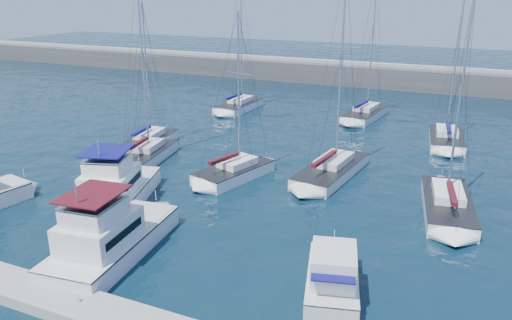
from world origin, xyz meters
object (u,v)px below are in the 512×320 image
at_px(sailboat_mid_d, 331,170).
at_px(sailboat_back_a, 239,106).
at_px(motor_yacht_stbd_outer, 333,279).
at_px(sailboat_back_b, 365,114).
at_px(sailboat_back_c, 446,139).
at_px(motor_yacht_stbd_inner, 108,239).
at_px(motor_yacht_port_inner, 115,190).
at_px(sailboat_mid_e, 447,204).
at_px(sailboat_mid_c, 234,172).
at_px(sailboat_mid_a, 148,142).
at_px(sailboat_mid_b, 146,154).

xyz_separation_m(sailboat_mid_d, sailboat_back_a, (-16.76, 17.52, 0.02)).
bearing_deg(motor_yacht_stbd_outer, sailboat_back_b, 85.27).
bearing_deg(sailboat_back_c, motor_yacht_stbd_inner, -123.99).
distance_m(motor_yacht_stbd_outer, sailboat_mid_d, 16.68).
bearing_deg(sailboat_mid_d, sailboat_back_c, 65.76).
xyz_separation_m(motor_yacht_port_inner, sailboat_mid_d, (12.25, 11.56, -0.60)).
bearing_deg(sailboat_mid_e, motor_yacht_port_inner, -167.73).
relative_size(motor_yacht_port_inner, sailboat_mid_d, 0.56).
bearing_deg(motor_yacht_stbd_outer, sailboat_mid_d, 91.40).
bearing_deg(motor_yacht_stbd_inner, motor_yacht_stbd_outer, 0.55).
bearing_deg(motor_yacht_port_inner, sailboat_mid_c, 38.72).
height_order(motor_yacht_stbd_inner, sailboat_back_c, sailboat_back_c).
distance_m(sailboat_mid_a, sailboat_back_c, 28.74).
bearing_deg(motor_yacht_stbd_inner, sailboat_mid_b, 112.68).
bearing_deg(sailboat_mid_e, sailboat_back_c, 85.58).
bearing_deg(motor_yacht_port_inner, sailboat_mid_a, 98.16).
bearing_deg(sailboat_mid_d, sailboat_mid_a, -174.26).
bearing_deg(motor_yacht_port_inner, motor_yacht_stbd_outer, -32.68).
bearing_deg(sailboat_mid_b, sailboat_mid_d, 0.68).
relative_size(sailboat_mid_c, sailboat_back_a, 0.81).
height_order(motor_yacht_port_inner, sailboat_back_a, sailboat_back_a).
height_order(motor_yacht_stbd_inner, sailboat_mid_c, sailboat_mid_c).
distance_m(sailboat_mid_a, sailboat_mid_c, 11.78).
distance_m(sailboat_mid_b, sailboat_back_b, 26.83).
xyz_separation_m(sailboat_mid_a, sailboat_mid_d, (18.06, -0.38, 0.01)).
height_order(sailboat_mid_d, sailboat_back_c, sailboat_mid_d).
bearing_deg(motor_yacht_stbd_inner, sailboat_mid_a, 113.35).
bearing_deg(motor_yacht_port_inner, sailboat_back_c, 32.83).
relative_size(sailboat_mid_d, sailboat_back_b, 0.94).
bearing_deg(sailboat_back_b, sailboat_mid_d, -77.59).
distance_m(sailboat_mid_a, sailboat_mid_b, 3.84).
distance_m(motor_yacht_stbd_inner, sailboat_mid_b, 16.73).
height_order(sailboat_mid_a, sailboat_mid_d, sailboat_mid_d).
bearing_deg(motor_yacht_stbd_inner, sailboat_mid_d, 59.45).
distance_m(motor_yacht_port_inner, sailboat_back_a, 29.43).
bearing_deg(sailboat_mid_e, sailboat_mid_a, 163.37).
bearing_deg(sailboat_mid_d, sailboat_mid_c, -145.90).
bearing_deg(sailboat_back_b, sailboat_mid_e, -57.52).
relative_size(sailboat_mid_b, sailboat_mid_d, 0.97).
relative_size(sailboat_mid_b, sailboat_back_c, 0.99).
xyz_separation_m(motor_yacht_stbd_outer, sailboat_back_a, (-21.36, 33.54, -0.39)).
relative_size(sailboat_back_a, sailboat_back_c, 1.03).
height_order(sailboat_mid_e, sailboat_back_c, sailboat_back_c).
distance_m(sailboat_mid_d, sailboat_back_b, 19.88).
bearing_deg(sailboat_mid_c, sailboat_mid_d, 43.48).
height_order(motor_yacht_stbd_outer, sailboat_back_b, sailboat_back_b).
distance_m(sailboat_back_a, sailboat_back_b, 15.29).
bearing_deg(sailboat_mid_a, sailboat_mid_c, -27.89).
distance_m(sailboat_mid_a, sailboat_back_b, 25.44).
relative_size(sailboat_mid_a, sailboat_mid_b, 0.86).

